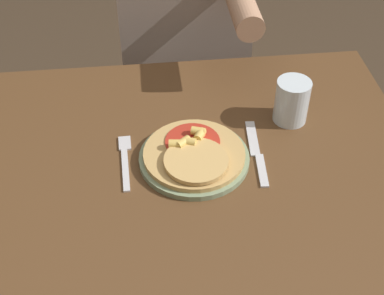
# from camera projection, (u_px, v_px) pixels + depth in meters

# --- Properties ---
(dining_table) EXTENTS (1.03, 0.90, 0.74)m
(dining_table) POSITION_uv_depth(u_px,v_px,m) (196.00, 211.00, 1.24)
(dining_table) COLOR brown
(dining_table) RESTS_ON ground_plane
(plate) EXTENTS (0.25, 0.25, 0.01)m
(plate) POSITION_uv_depth(u_px,v_px,m) (192.00, 158.00, 1.19)
(plate) COLOR gray
(plate) RESTS_ON dining_table
(pizza) EXTENTS (0.23, 0.23, 0.04)m
(pizza) POSITION_uv_depth(u_px,v_px,m) (192.00, 154.00, 1.18)
(pizza) COLOR tan
(pizza) RESTS_ON plate
(fork) EXTENTS (0.03, 0.18, 0.00)m
(fork) POSITION_uv_depth(u_px,v_px,m) (125.00, 159.00, 1.20)
(fork) COLOR silver
(fork) RESTS_ON dining_table
(knife) EXTENTS (0.03, 0.22, 0.00)m
(knife) POSITION_uv_depth(u_px,v_px,m) (257.00, 154.00, 1.21)
(knife) COLOR silver
(knife) RESTS_ON dining_table
(drinking_glass) EXTENTS (0.08, 0.08, 0.11)m
(drinking_glass) POSITION_uv_depth(u_px,v_px,m) (292.00, 101.00, 1.27)
(drinking_glass) COLOR silver
(drinking_glass) RESTS_ON dining_table
(person_diner) EXTENTS (0.40, 0.52, 1.25)m
(person_diner) POSITION_uv_depth(u_px,v_px,m) (185.00, 19.00, 1.67)
(person_diner) COLOR #2D2D38
(person_diner) RESTS_ON ground_plane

